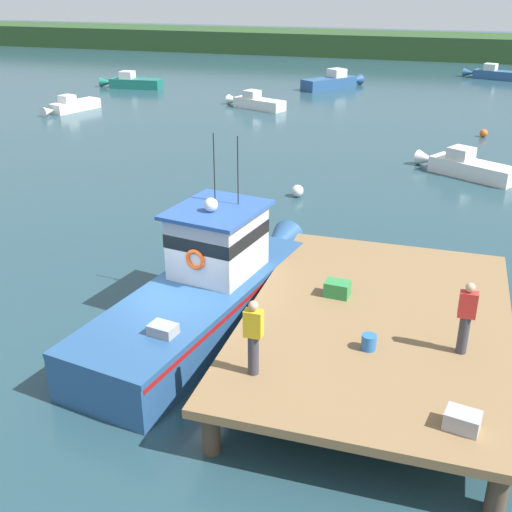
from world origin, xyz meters
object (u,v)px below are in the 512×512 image
Objects in this scene: moored_boat_far_right at (466,166)px; mooring_buoy_outer at (297,191)px; deckhand_by_the_boat at (253,336)px; moored_boat_outer_mooring at (132,82)px; moored_boat_off_the_point at (333,82)px; crate_single_far at (337,289)px; crate_stack_mid_dock at (462,420)px; deckhand_further_back at (466,317)px; mooring_buoy_inshore at (484,133)px; bait_bucket at (369,342)px; moored_boat_mid_harbor at (256,102)px; moored_boat_far_left at (494,74)px; moored_boat_near_channel at (72,106)px; main_fishing_boat at (207,287)px.

mooring_buoy_outer is at bearing -141.99° from moored_boat_far_right.
deckhand_by_the_boat reaches higher than moored_boat_outer_mooring.
moored_boat_off_the_point is 27.44m from mooring_buoy_outer.
crate_single_far reaches higher than crate_stack_mid_dock.
deckhand_further_back is at bearing -62.07° from mooring_buoy_outer.
crate_single_far is 24.26m from mooring_buoy_inshore.
moored_boat_off_the_point is at bearing 97.83° from mooring_buoy_outer.
deckhand_further_back is 40.85m from moored_boat_off_the_point.
moored_boat_far_right is at bearing 83.64° from bait_bucket.
moored_boat_mid_harbor is 15.38m from mooring_buoy_inshore.
moored_boat_far_left is 1.15× the size of moored_boat_near_channel.
moored_boat_outer_mooring is (-25.79, 37.38, -0.92)m from crate_stack_mid_dock.
moored_boat_off_the_point is (-6.31, 41.53, -1.55)m from deckhand_by_the_boat.
mooring_buoy_inshore is (5.01, 27.68, -1.84)m from deckhand_by_the_boat.
main_fishing_boat is at bearing -100.44° from moored_boat_far_left.
main_fishing_boat is 38.11m from moored_boat_off_the_point.
moored_boat_far_right is 8.18m from mooring_buoy_inshore.
moored_boat_off_the_point is at bearing 101.86° from bait_bucket.
moored_boat_far_right is (2.00, 17.99, -0.94)m from bait_bucket.
moored_boat_near_channel is at bearing -139.70° from moored_boat_far_left.
deckhand_by_the_boat is 0.31× the size of moored_boat_outer_mooring.
crate_single_far is 47.03m from moored_boat_far_left.
crate_stack_mid_dock is 0.37× the size of deckhand_by_the_boat.
deckhand_further_back reaches higher than crate_single_far.
moored_boat_near_channel is (-22.28, 23.40, -1.01)m from crate_single_far.
deckhand_further_back is at bearing -75.43° from moored_boat_off_the_point.
crate_single_far is 2.47m from bait_bucket.
deckhand_by_the_boat is at bearing -142.92° from bait_bucket.
moored_boat_outer_mooring is 1.18× the size of moored_boat_near_channel.
moored_boat_far_right is at bearing -41.46° from moored_boat_mid_harbor.
crate_single_far is at bearing -99.56° from mooring_buoy_inshore.
mooring_buoy_outer is at bearing -119.66° from mooring_buoy_inshore.
moored_boat_far_left is 15.42m from moored_boat_off_the_point.
moored_boat_far_right is at bearing 78.22° from deckhand_by_the_boat.
deckhand_by_the_boat reaches higher than moored_boat_near_channel.
moored_boat_off_the_point is at bearing 43.78° from moored_boat_near_channel.
moored_boat_outer_mooring is 13.01m from moored_boat_mid_harbor.
crate_stack_mid_dock is at bearing -76.22° from moored_boat_off_the_point.
bait_bucket reaches higher than moored_boat_outer_mooring.
moored_boat_outer_mooring is at bearing 157.22° from moored_boat_mid_harbor.
crate_stack_mid_dock is 35.18m from moored_boat_mid_harbor.
moored_boat_mid_harbor reaches higher than mooring_buoy_outer.
deckhand_further_back is at bearing -53.52° from moored_boat_outer_mooring.
crate_stack_mid_dock is 1.19× the size of mooring_buoy_outer.
main_fishing_boat is at bearing -75.32° from moored_boat_mid_harbor.
moored_boat_mid_harbor is (-10.79, 28.03, -0.99)m from crate_single_far.
moored_boat_far_left is 10.10× the size of mooring_buoy_outer.
moored_boat_near_channel is (-21.29, 27.18, -1.68)m from deckhand_by_the_boat.
moored_boat_far_left is at bearing 83.61° from crate_single_far.
deckhand_by_the_boat is at bearing -104.67° from crate_single_far.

